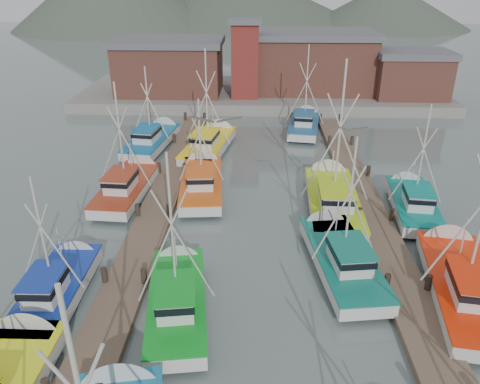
{
  "coord_description": "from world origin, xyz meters",
  "views": [
    {
      "loc": [
        -0.46,
        -21.02,
        14.57
      ],
      "look_at": [
        -1.44,
        4.12,
        2.6
      ],
      "focal_mm": 35.0,
      "sensor_mm": 36.0,
      "label": 1
    }
  ],
  "objects_px": {
    "boat_8": "(202,181)",
    "boat_12": "(210,144)",
    "lookout_tower": "(245,58)",
    "boat_4": "(178,296)"
  },
  "relations": [
    {
      "from": "lookout_tower",
      "to": "boat_4",
      "type": "xyz_separation_m",
      "value": [
        -2.1,
        -36.4,
        -4.87
      ]
    },
    {
      "from": "lookout_tower",
      "to": "boat_12",
      "type": "relative_size",
      "value": 0.86
    },
    {
      "from": "lookout_tower",
      "to": "boat_8",
      "type": "xyz_separation_m",
      "value": [
        -2.46,
        -23.1,
        -4.87
      ]
    },
    {
      "from": "boat_8",
      "to": "lookout_tower",
      "type": "bearing_deg",
      "value": 78.93
    },
    {
      "from": "boat_8",
      "to": "boat_12",
      "type": "relative_size",
      "value": 0.95
    },
    {
      "from": "boat_12",
      "to": "lookout_tower",
      "type": "bearing_deg",
      "value": 89.46
    },
    {
      "from": "lookout_tower",
      "to": "boat_12",
      "type": "bearing_deg",
      "value": -99.94
    },
    {
      "from": "boat_8",
      "to": "boat_4",
      "type": "bearing_deg",
      "value": -93.47
    },
    {
      "from": "lookout_tower",
      "to": "boat_4",
      "type": "distance_m",
      "value": 36.78
    },
    {
      "from": "lookout_tower",
      "to": "boat_8",
      "type": "distance_m",
      "value": 23.73
    }
  ]
}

